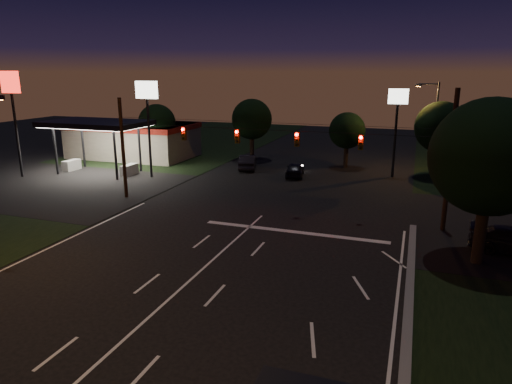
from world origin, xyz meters
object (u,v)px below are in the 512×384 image
at_px(tree_right_near, 490,158).
at_px(car_oncoming_a, 295,170).
at_px(utility_pole_right, 442,230).
at_px(car_oncoming_b, 248,162).

height_order(tree_right_near, car_oncoming_a, tree_right_near).
distance_m(utility_pole_right, car_oncoming_a, 17.69).
bearing_deg(car_oncoming_a, tree_right_near, 120.18).
relative_size(car_oncoming_a, car_oncoming_b, 0.89).
bearing_deg(tree_right_near, car_oncoming_b, 137.17).
bearing_deg(tree_right_near, car_oncoming_a, 130.82).
bearing_deg(utility_pole_right, tree_right_near, -72.47).
relative_size(tree_right_near, car_oncoming_b, 1.90).
distance_m(tree_right_near, car_oncoming_a, 22.77).
bearing_deg(car_oncoming_b, car_oncoming_a, 145.95).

